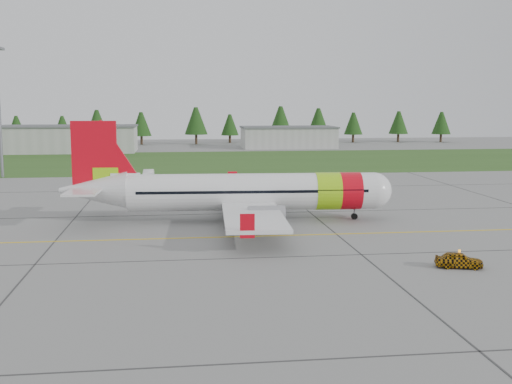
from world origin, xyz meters
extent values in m
plane|color=gray|center=(0.00, 0.00, 0.00)|extent=(320.00, 320.00, 0.00)
cylinder|color=silver|center=(3.16, 15.63, 2.97)|extent=(25.06, 4.99, 3.73)
sphere|color=silver|center=(15.60, 15.00, 2.97)|extent=(3.73, 3.73, 3.73)
cone|color=silver|center=(-12.62, 16.43, 3.30)|extent=(6.88, 4.07, 3.73)
cube|color=black|center=(15.88, 14.98, 3.30)|extent=(1.66, 2.56, 0.54)
cylinder|color=#95D710|center=(10.82, 15.24, 2.97)|extent=(2.68, 3.94, 3.81)
cylinder|color=red|center=(13.11, 15.12, 2.97)|extent=(2.30, 3.92, 3.81)
cube|color=silver|center=(2.69, 15.65, 1.92)|extent=(6.82, 30.87, 0.34)
cube|color=red|center=(2.50, 30.91, 2.44)|extent=(1.16, 0.23, 1.92)
cube|color=red|center=(0.96, 0.49, 2.44)|extent=(1.16, 0.23, 1.92)
cylinder|color=gray|center=(4.39, 20.84, 1.39)|extent=(3.55, 2.18, 2.01)
cylinder|color=gray|center=(3.85, 10.32, 1.39)|extent=(3.55, 2.18, 2.01)
cube|color=red|center=(-12.43, 16.42, 6.51)|extent=(4.42, 0.57, 7.28)
cube|color=#95D710|center=(-11.37, 16.37, 4.41)|extent=(2.51, 0.53, 2.30)
cube|color=silver|center=(-13.10, 16.45, 3.54)|extent=(3.62, 11.15, 0.21)
cylinder|color=slate|center=(13.68, 15.09, 0.67)|extent=(0.17, 0.17, 1.34)
cylinder|color=black|center=(13.68, 15.09, 0.33)|extent=(0.66, 0.30, 0.65)
cylinder|color=slate|center=(1.87, 18.38, 0.91)|extent=(0.21, 0.21, 1.82)
cylinder|color=black|center=(1.48, 18.40, 0.50)|extent=(1.02, 0.48, 1.00)
cylinder|color=slate|center=(1.59, 13.02, 0.91)|extent=(0.21, 0.21, 1.82)
cylinder|color=black|center=(1.21, 13.04, 0.50)|extent=(1.02, 0.48, 1.00)
imported|color=orange|center=(15.88, -4.80, 1.71)|extent=(1.48, 1.63, 3.41)
imported|color=white|center=(-8.78, 53.34, 2.20)|extent=(1.59, 1.51, 4.40)
cube|color=#30561E|center=(0.00, 82.00, 0.01)|extent=(320.00, 50.00, 0.03)
cube|color=gold|center=(0.00, 8.00, 0.01)|extent=(120.00, 0.25, 0.02)
cube|color=#A8A8A3|center=(-30.00, 110.00, 3.00)|extent=(32.00, 14.00, 6.00)
cube|color=#A8A8A3|center=(25.00, 118.00, 2.60)|extent=(24.00, 12.00, 5.20)
camera|label=1|loc=(-4.48, -48.09, 12.00)|focal=45.00mm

